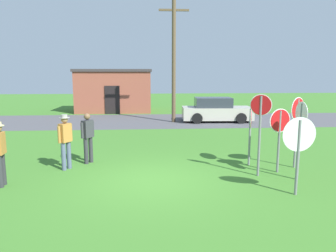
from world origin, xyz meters
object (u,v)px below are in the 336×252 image
object	(u,v)px
stop_sign_rear_left	(260,122)
person_near_signs	(65,139)
stop_sign_center_cluster	(297,120)
person_in_dark_shirt	(0,150)
stop_sign_tallest	(250,126)
utility_pole	(174,60)
person_on_left	(88,135)
stop_sign_far_back	(280,130)
stop_sign_low_front	(301,128)
stop_sign_rear_right	(299,142)
parked_car_on_street	(216,111)

from	to	relation	value
stop_sign_rear_left	person_near_signs	distance (m)	5.92
stop_sign_center_cluster	person_in_dark_shirt	bearing A→B (deg)	-172.57
person_in_dark_shirt	person_near_signs	distance (m)	1.97
stop_sign_tallest	person_in_dark_shirt	world-z (taller)	stop_sign_tallest
utility_pole	person_on_left	xyz separation A→B (m)	(-3.66, -9.05, -2.87)
stop_sign_rear_left	stop_sign_far_back	distance (m)	0.82
utility_pole	person_near_signs	distance (m)	10.97
stop_sign_low_front	person_in_dark_shirt	world-z (taller)	stop_sign_low_front
stop_sign_far_back	stop_sign_center_cluster	bearing A→B (deg)	30.79
stop_sign_rear_right	stop_sign_center_cluster	xyz separation A→B (m)	(1.04, 2.27, 0.21)
parked_car_on_street	person_near_signs	xyz separation A→B (m)	(-6.90, -9.79, 0.30)
stop_sign_rear_right	person_on_left	size ratio (longest dim) A/B	1.16
stop_sign_tallest	person_in_dark_shirt	distance (m)	7.40
person_near_signs	stop_sign_center_cluster	bearing A→B (deg)	-2.49
stop_sign_low_front	person_on_left	size ratio (longest dim) A/B	1.32
utility_pole	stop_sign_center_cluster	bearing A→B (deg)	-73.24
utility_pole	person_near_signs	xyz separation A→B (m)	(-4.23, -9.72, -2.84)
parked_car_on_street	stop_sign_rear_right	world-z (taller)	stop_sign_rear_right
stop_sign_center_cluster	person_on_left	world-z (taller)	stop_sign_center_cluster
person_in_dark_shirt	stop_sign_center_cluster	bearing A→B (deg)	7.43
stop_sign_tallest	utility_pole	bearing A→B (deg)	99.75
person_near_signs	stop_sign_low_front	bearing A→B (deg)	-12.13
utility_pole	parked_car_on_street	world-z (taller)	utility_pole
parked_car_on_street	stop_sign_rear_left	bearing A→B (deg)	-95.84
stop_sign_rear_right	stop_sign_far_back	bearing A→B (deg)	80.77
stop_sign_rear_left	stop_sign_tallest	xyz separation A→B (m)	(0.09, 1.13, -0.29)
stop_sign_rear_left	person_near_signs	bearing A→B (deg)	169.68
stop_sign_far_back	person_near_signs	world-z (taller)	stop_sign_far_back
stop_sign_center_cluster	stop_sign_low_front	bearing A→B (deg)	-111.47
stop_sign_tallest	person_on_left	distance (m)	5.37
utility_pole	stop_sign_rear_left	world-z (taller)	utility_pole
person_in_dark_shirt	person_on_left	world-z (taller)	person_in_dark_shirt
stop_sign_far_back	person_in_dark_shirt	bearing A→B (deg)	-175.06
parked_car_on_street	stop_sign_rear_right	size ratio (longest dim) A/B	2.24
parked_car_on_street	person_on_left	distance (m)	11.10
stop_sign_rear_left	person_on_left	distance (m)	5.54
utility_pole	stop_sign_far_back	bearing A→B (deg)	-77.73
utility_pole	stop_sign_rear_right	size ratio (longest dim) A/B	3.73
stop_sign_low_front	stop_sign_center_cluster	xyz separation A→B (m)	(0.45, 1.15, 0.05)
stop_sign_rear_right	stop_sign_center_cluster	size ratio (longest dim) A/B	0.86
stop_sign_rear_right	person_in_dark_shirt	bearing A→B (deg)	171.36
stop_sign_rear_left	stop_sign_tallest	bearing A→B (deg)	85.23
utility_pole	person_in_dark_shirt	distance (m)	12.80
stop_sign_rear_right	stop_sign_low_front	distance (m)	1.28
parked_car_on_street	stop_sign_low_front	bearing A→B (deg)	-90.52
parked_car_on_street	stop_sign_tallest	size ratio (longest dim) A/B	2.27
stop_sign_center_cluster	stop_sign_far_back	world-z (taller)	stop_sign_center_cluster
utility_pole	stop_sign_low_front	world-z (taller)	utility_pole
parked_car_on_street	stop_sign_rear_right	xyz separation A→B (m)	(-0.69, -12.37, 0.64)
stop_sign_low_front	person_in_dark_shirt	distance (m)	8.17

